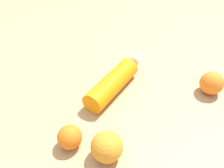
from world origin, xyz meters
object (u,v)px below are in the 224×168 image
Objects in this scene: water_bottle at (116,80)px; orange_0 at (212,83)px; orange_1 at (70,137)px; orange_2 at (107,147)px.

orange_0 is at bearing -60.91° from water_bottle.
water_bottle is at bearing -144.67° from orange_0.
water_bottle is at bearing 100.98° from orange_1.
orange_1 is 0.81× the size of orange_2.
water_bottle is 3.87× the size of orange_0.
water_bottle is 0.26m from orange_2.
orange_0 is 0.40m from orange_2.
orange_0 is at bearing 64.74° from orange_1.
water_bottle is 0.30m from orange_0.
orange_1 is 0.10m from orange_2.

